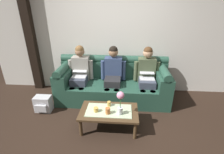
# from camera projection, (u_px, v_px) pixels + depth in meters

# --- Properties ---
(ground_plane) EXTENTS (14.00, 14.00, 0.00)m
(ground_plane) POSITION_uv_depth(u_px,v_px,m) (108.00, 133.00, 2.91)
(ground_plane) COLOR black
(back_wall_patterned) EXTENTS (6.00, 0.12, 2.90)m
(back_wall_patterned) POSITION_uv_depth(u_px,v_px,m) (115.00, 32.00, 3.85)
(back_wall_patterned) COLOR silver
(back_wall_patterned) RESTS_ON ground_plane
(timber_pillar) EXTENTS (0.20, 0.20, 2.90)m
(timber_pillar) POSITION_uv_depth(u_px,v_px,m) (30.00, 31.00, 3.88)
(timber_pillar) COLOR black
(timber_pillar) RESTS_ON ground_plane
(couch) EXTENTS (2.45, 0.88, 0.96)m
(couch) POSITION_uv_depth(u_px,v_px,m) (113.00, 84.00, 3.82)
(couch) COLOR #234738
(couch) RESTS_ON ground_plane
(person_left) EXTENTS (0.56, 0.67, 1.22)m
(person_left) POSITION_uv_depth(u_px,v_px,m) (80.00, 71.00, 3.75)
(person_left) COLOR #383D4C
(person_left) RESTS_ON ground_plane
(person_middle) EXTENTS (0.56, 0.67, 1.22)m
(person_middle) POSITION_uv_depth(u_px,v_px,m) (113.00, 72.00, 3.70)
(person_middle) COLOR #232326
(person_middle) RESTS_ON ground_plane
(person_right) EXTENTS (0.56, 0.67, 1.22)m
(person_right) POSITION_uv_depth(u_px,v_px,m) (147.00, 73.00, 3.64)
(person_right) COLOR #383D4C
(person_right) RESTS_ON ground_plane
(coffee_table) EXTENTS (1.01, 0.58, 0.37)m
(coffee_table) POSITION_uv_depth(u_px,v_px,m) (109.00, 113.00, 2.91)
(coffee_table) COLOR #47331E
(coffee_table) RESTS_ON ground_plane
(flower_vase) EXTENTS (0.12, 0.12, 0.42)m
(flower_vase) POSITION_uv_depth(u_px,v_px,m) (120.00, 101.00, 2.69)
(flower_vase) COLOR silver
(flower_vase) RESTS_ON coffee_table
(cup_near_left) EXTENTS (0.08, 0.08, 0.11)m
(cup_near_left) POSITION_uv_depth(u_px,v_px,m) (108.00, 111.00, 2.78)
(cup_near_left) COLOR #B26633
(cup_near_left) RESTS_ON coffee_table
(cup_near_right) EXTENTS (0.08, 0.08, 0.08)m
(cup_near_right) POSITION_uv_depth(u_px,v_px,m) (96.00, 110.00, 2.84)
(cup_near_right) COLOR gold
(cup_near_right) RESTS_ON coffee_table
(cup_far_center) EXTENTS (0.06, 0.06, 0.09)m
(cup_far_center) POSITION_uv_depth(u_px,v_px,m) (109.00, 104.00, 2.99)
(cup_far_center) COLOR gold
(cup_far_center) RESTS_ON coffee_table
(backpack_left) EXTENTS (0.33, 0.25, 0.33)m
(backpack_left) POSITION_uv_depth(u_px,v_px,m) (43.00, 104.00, 3.43)
(backpack_left) COLOR #B7B7BC
(backpack_left) RESTS_ON ground_plane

